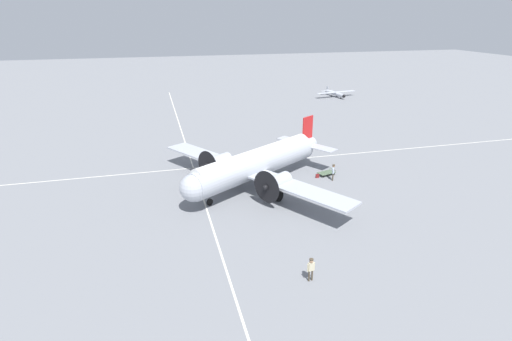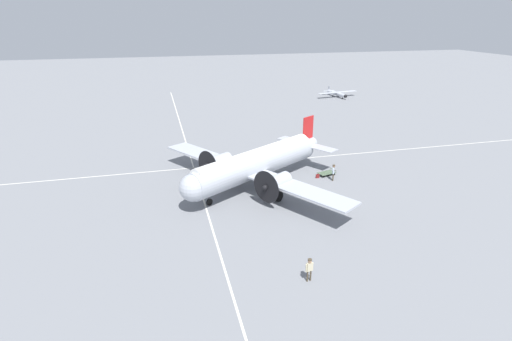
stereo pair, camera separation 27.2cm
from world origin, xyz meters
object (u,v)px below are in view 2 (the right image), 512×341
(suitcase_near_door, at_px, (318,176))
(crew_foreground, at_px, (309,267))
(airliner_main, at_px, (253,164))
(passenger_boarding, at_px, (333,171))
(baggage_cart, at_px, (327,173))
(light_aircraft_distant, at_px, (337,93))

(suitcase_near_door, bearing_deg, crew_foreground, -114.30)
(suitcase_near_door, bearing_deg, airliner_main, -175.02)
(passenger_boarding, relative_size, baggage_cart, 0.85)
(passenger_boarding, bearing_deg, airliner_main, -63.38)
(crew_foreground, xyz_separation_m, passenger_boarding, (9.36, 16.52, 0.05))
(airliner_main, distance_m, passenger_boarding, 9.34)
(suitcase_near_door, bearing_deg, light_aircraft_distant, 62.45)
(crew_foreground, distance_m, suitcase_near_door, 19.38)
(suitcase_near_door, relative_size, light_aircraft_distant, 0.05)
(passenger_boarding, relative_size, light_aircraft_distant, 0.19)
(baggage_cart, height_order, light_aircraft_distant, light_aircraft_distant)
(airliner_main, relative_size, suitcase_near_door, 47.60)
(airliner_main, height_order, crew_foreground, airliner_main)
(airliner_main, bearing_deg, crew_foreground, 57.49)
(crew_foreground, height_order, suitcase_near_door, crew_foreground)
(airliner_main, distance_m, crew_foreground, 17.03)
(suitcase_near_door, relative_size, baggage_cart, 0.22)
(light_aircraft_distant, bearing_deg, baggage_cart, -36.01)
(airliner_main, xyz_separation_m, suitcase_near_door, (7.82, 0.68, -2.42))
(baggage_cart, bearing_deg, passenger_boarding, 76.19)
(airliner_main, xyz_separation_m, crew_foreground, (-0.15, -16.96, -1.51))
(passenger_boarding, bearing_deg, crew_foreground, -0.16)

